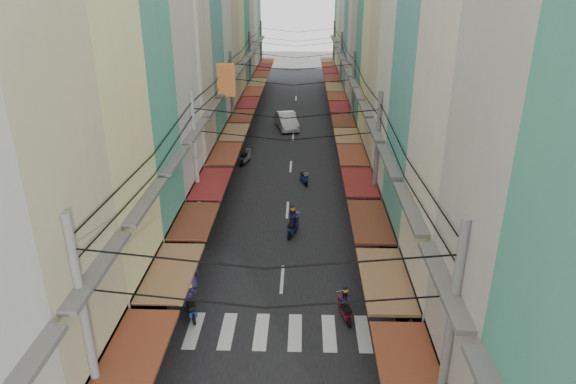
% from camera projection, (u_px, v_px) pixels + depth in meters
% --- Properties ---
extents(ground, '(160.00, 160.00, 0.00)m').
position_uv_depth(ground, '(284.00, 259.00, 26.69)').
color(ground, slate).
rests_on(ground, ground).
extents(road, '(10.00, 80.00, 0.02)m').
position_uv_depth(road, '(293.00, 143.00, 45.11)').
color(road, black).
rests_on(road, ground).
extents(sidewalk_left, '(3.00, 80.00, 0.06)m').
position_uv_depth(sidewalk_left, '(219.00, 142.00, 45.29)').
color(sidewalk_left, gray).
rests_on(sidewalk_left, ground).
extents(sidewalk_right, '(3.00, 80.00, 0.06)m').
position_uv_depth(sidewalk_right, '(367.00, 144.00, 44.92)').
color(sidewalk_right, gray).
rests_on(sidewalk_right, ground).
extents(crosswalk, '(7.55, 2.40, 0.01)m').
position_uv_depth(crosswalk, '(278.00, 332.00, 21.16)').
color(crosswalk, silver).
rests_on(crosswalk, ground).
extents(building_row_left, '(7.80, 67.67, 23.70)m').
position_uv_depth(building_row_left, '(186.00, 31.00, 38.38)').
color(building_row_left, beige).
rests_on(building_row_left, ground).
extents(building_row_right, '(7.80, 68.98, 22.59)m').
position_uv_depth(building_row_right, '(399.00, 37.00, 37.96)').
color(building_row_right, '#3F8A72').
rests_on(building_row_right, ground).
extents(utility_poles, '(10.20, 66.13, 8.20)m').
position_uv_depth(utility_poles, '(291.00, 78.00, 37.96)').
color(utility_poles, slate).
rests_on(utility_poles, ground).
extents(white_car, '(5.80, 3.26, 1.93)m').
position_uv_depth(white_car, '(287.00, 129.00, 49.53)').
color(white_car, silver).
rests_on(white_car, ground).
extents(bicycle, '(1.47, 0.71, 0.97)m').
position_uv_depth(bicycle, '(388.00, 234.00, 29.29)').
color(bicycle, black).
rests_on(bicycle, ground).
extents(moving_scooters, '(7.09, 21.45, 1.79)m').
position_uv_depth(moving_scooters, '(270.00, 231.00, 28.49)').
color(moving_scooters, black).
rests_on(moving_scooters, ground).
extents(parked_scooters, '(13.32, 13.61, 0.96)m').
position_uv_depth(parked_scooters, '(369.00, 295.00, 22.85)').
color(parked_scooters, black).
rests_on(parked_scooters, ground).
extents(pedestrians, '(13.32, 17.89, 2.05)m').
position_uv_depth(pedestrians, '(198.00, 237.00, 26.79)').
color(pedestrians, black).
rests_on(pedestrians, ground).
extents(market_umbrella, '(2.45, 2.45, 2.58)m').
position_uv_depth(market_umbrella, '(442.00, 318.00, 18.35)').
color(market_umbrella, '#B2B2B7').
rests_on(market_umbrella, ground).
extents(traffic_sign, '(0.10, 0.66, 3.01)m').
position_uv_depth(traffic_sign, '(401.00, 231.00, 24.82)').
color(traffic_sign, slate).
rests_on(traffic_sign, ground).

